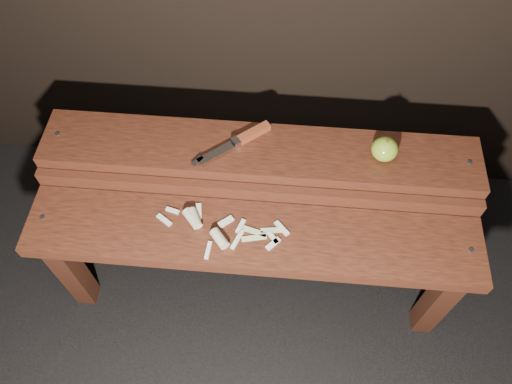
# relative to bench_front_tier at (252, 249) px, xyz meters

# --- Properties ---
(ground) EXTENTS (60.00, 60.00, 0.00)m
(ground) POSITION_rel_bench_front_tier_xyz_m (0.00, 0.06, -0.35)
(ground) COLOR black
(bench_front_tier) EXTENTS (1.20, 0.20, 0.42)m
(bench_front_tier) POSITION_rel_bench_front_tier_xyz_m (0.00, 0.00, 0.00)
(bench_front_tier) COLOR black
(bench_front_tier) RESTS_ON ground
(bench_rear_tier) EXTENTS (1.20, 0.21, 0.50)m
(bench_rear_tier) POSITION_rel_bench_front_tier_xyz_m (0.00, 0.23, 0.06)
(bench_rear_tier) COLOR black
(bench_rear_tier) RESTS_ON ground
(apple) EXTENTS (0.07, 0.07, 0.07)m
(apple) POSITION_rel_bench_front_tier_xyz_m (0.33, 0.23, 0.18)
(apple) COLOR olive
(apple) RESTS_ON bench_rear_tier
(knife) EXTENTS (0.20, 0.17, 0.02)m
(knife) POSITION_rel_bench_front_tier_xyz_m (-0.04, 0.25, 0.16)
(knife) COLOR brown
(knife) RESTS_ON bench_rear_tier
(apple_scraps) EXTENTS (0.36, 0.16, 0.03)m
(apple_scraps) POSITION_rel_bench_front_tier_xyz_m (-0.11, 0.02, 0.08)
(apple_scraps) COLOR beige
(apple_scraps) RESTS_ON bench_front_tier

